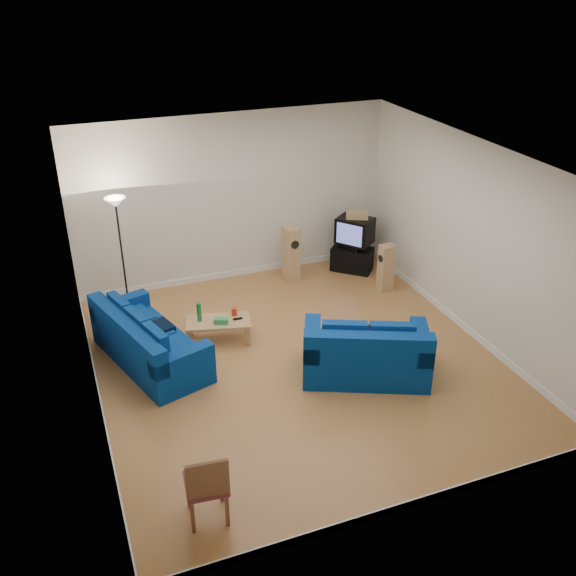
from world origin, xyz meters
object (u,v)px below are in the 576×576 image
object	(u,v)px
sofa_three_seat	(147,345)
television	(355,231)
sofa_loveseat	(366,356)
coffee_table	(218,323)
tv_stand	(352,259)

from	to	relation	value
sofa_three_seat	television	bearing A→B (deg)	95.22
sofa_loveseat	sofa_three_seat	bearing A→B (deg)	177.08
sofa_three_seat	sofa_loveseat	distance (m)	3.35
sofa_three_seat	television	distance (m)	4.84
coffee_table	television	world-z (taller)	television
coffee_table	tv_stand	size ratio (longest dim) A/B	1.43
coffee_table	television	distance (m)	3.66
television	tv_stand	bearing A→B (deg)	-111.27
coffee_table	tv_stand	world-z (taller)	tv_stand
sofa_three_seat	coffee_table	xyz separation A→B (m)	(1.20, 0.22, 0.00)
coffee_table	television	size ratio (longest dim) A/B	1.37
tv_stand	television	world-z (taller)	television
sofa_three_seat	tv_stand	distance (m)	4.77
sofa_three_seat	coffee_table	bearing A→B (deg)	83.20
tv_stand	television	distance (m)	0.61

